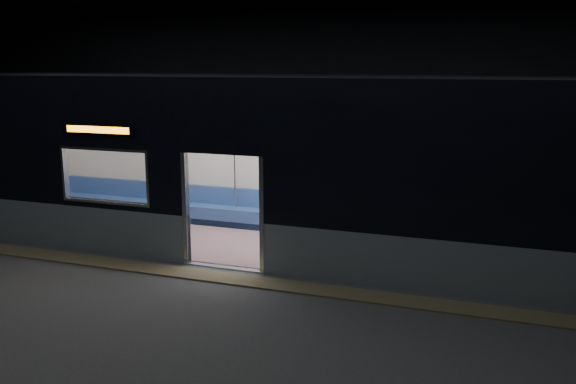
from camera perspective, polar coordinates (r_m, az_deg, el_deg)
The scene contains 7 objects.
station_floor at distance 10.11m, azimuth -8.54°, elevation -8.92°, with size 24.00×14.00×0.01m, color #47494C.
station_envelope at distance 9.45m, azimuth -9.24°, elevation 12.34°, with size 24.00×14.00×5.00m.
tactile_strip at distance 10.56m, azimuth -7.13°, elevation -7.84°, with size 22.80×0.50×0.03m, color #8C7F59.
metro_car at distance 11.88m, azimuth -3.05°, elevation 3.58°, with size 18.00×3.04×3.35m.
passenger at distance 12.38m, azimuth 8.57°, elevation -1.16°, with size 0.41×0.69×1.35m.
handbag at distance 12.19m, azimuth 8.50°, elevation -1.91°, with size 0.29×0.25×0.14m, color black.
transit_map at distance 12.35m, azimuth 21.48°, elevation 1.30°, with size 0.98×0.03×0.63m, color white.
Camera 1 is at (4.53, -8.30, 3.59)m, focal length 38.00 mm.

